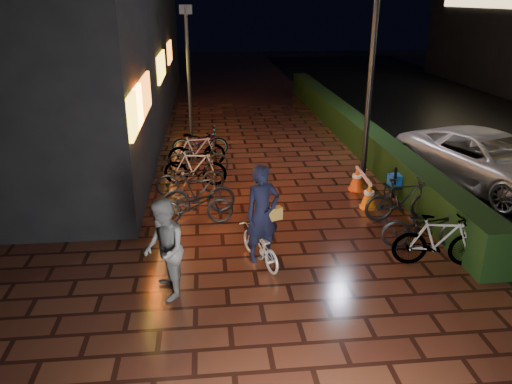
{
  "coord_description": "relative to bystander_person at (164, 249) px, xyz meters",
  "views": [
    {
      "loc": [
        -1.93,
        -9.45,
        4.91
      ],
      "look_at": [
        -0.94,
        0.23,
        1.1
      ],
      "focal_mm": 35.0,
      "sensor_mm": 36.0,
      "label": 1
    }
  ],
  "objects": [
    {
      "name": "lamp_post_sf",
      "position": [
        0.24,
        10.65,
        1.66
      ],
      "size": [
        0.45,
        0.13,
        4.67
      ],
      "color": "black",
      "rests_on": "ground"
    },
    {
      "name": "ground",
      "position": [
        2.72,
        1.79,
        -0.91
      ],
      "size": [
        80.0,
        80.0,
        0.0
      ],
      "primitive_type": "plane",
      "color": "#381911",
      "rests_on": "ground"
    },
    {
      "name": "traffic_barrier",
      "position": [
        4.77,
        4.07,
        -0.58
      ],
      "size": [
        0.48,
        1.66,
        0.67
      ],
      "color": "orange",
      "rests_on": "ground"
    },
    {
      "name": "bystander_person",
      "position": [
        0.0,
        0.0,
        0.0
      ],
      "size": [
        0.85,
        1.0,
        1.82
      ],
      "primitive_type": "imported",
      "rotation": [
        0.0,
        0.0,
        -1.37
      ],
      "color": "#5C5C5F",
      "rests_on": "ground"
    },
    {
      "name": "storefront_block",
      "position": [
        -6.77,
        13.29,
        3.59
      ],
      "size": [
        12.09,
        22.0,
        9.0
      ],
      "color": "black",
      "rests_on": "ground"
    },
    {
      "name": "van",
      "position": [
        8.43,
        4.6,
        -0.16
      ],
      "size": [
        4.16,
        5.91,
        1.5
      ],
      "primitive_type": "imported",
      "rotation": [
        0.0,
        0.0,
        0.35
      ],
      "color": "#B2B1B6",
      "rests_on": "ground"
    },
    {
      "name": "parked_bikes_hedge",
      "position": [
        5.23,
        1.48,
        -0.4
      ],
      "size": [
        1.91,
        2.73,
        1.06
      ],
      "color": "black",
      "rests_on": "ground"
    },
    {
      "name": "cyclist",
      "position": [
        1.77,
        0.94,
        -0.14
      ],
      "size": [
        0.99,
        1.52,
        2.06
      ],
      "color": "white",
      "rests_on": "ground"
    },
    {
      "name": "hedge",
      "position": [
        6.02,
        9.79,
        -0.41
      ],
      "size": [
        0.7,
        20.0,
        1.0
      ],
      "primitive_type": "cube",
      "color": "black",
      "rests_on": "ground"
    },
    {
      "name": "parked_bikes_storefront",
      "position": [
        0.47,
        5.55,
        -0.41
      ],
      "size": [
        2.12,
        6.0,
        1.06
      ],
      "color": "black",
      "rests_on": "ground"
    },
    {
      "name": "lamp_post_hedge",
      "position": [
        5.3,
        5.7,
        2.33
      ],
      "size": [
        0.56,
        0.17,
        5.89
      ],
      "color": "black",
      "rests_on": "ground"
    },
    {
      "name": "cart_assembly",
      "position": [
        5.59,
        3.87,
        -0.4
      ],
      "size": [
        0.6,
        0.63,
        1.0
      ],
      "color": "black",
      "rests_on": "ground"
    }
  ]
}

